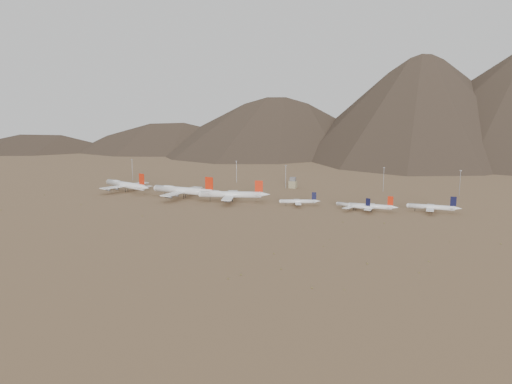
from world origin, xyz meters
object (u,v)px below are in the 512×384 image
(narrowbody_b, at_px, (354,206))
(narrowbody_a, at_px, (299,201))
(widebody_west, at_px, (126,185))
(widebody_east, at_px, (231,194))
(control_tower, at_px, (293,183))
(widebody_centre, at_px, (184,190))

(narrowbody_b, bearing_deg, narrowbody_a, -163.33)
(widebody_west, bearing_deg, narrowbody_b, 16.94)
(widebody_east, height_order, narrowbody_a, widebody_east)
(widebody_east, relative_size, control_tower, 5.61)
(narrowbody_a, distance_m, narrowbody_b, 50.39)
(narrowbody_b, height_order, control_tower, narrowbody_b)
(widebody_centre, distance_m, narrowbody_b, 166.47)
(widebody_west, distance_m, narrowbody_b, 242.58)
(widebody_centre, relative_size, narrowbody_b, 2.19)
(control_tower, bearing_deg, widebody_centre, -131.71)
(widebody_west, bearing_deg, control_tower, 47.64)
(narrowbody_a, bearing_deg, widebody_west, 157.85)
(widebody_east, height_order, control_tower, widebody_east)
(narrowbody_a, xyz_separation_m, narrowbody_b, (50.23, -4.07, -0.07))
(widebody_west, relative_size, widebody_east, 1.03)
(widebody_east, bearing_deg, widebody_centre, 164.11)
(widebody_west, xyz_separation_m, narrowbody_b, (242.00, -16.35, -3.47))
(widebody_west, relative_size, narrowbody_a, 1.90)
(widebody_centre, xyz_separation_m, narrowbody_a, (116.19, 1.86, -3.85))
(widebody_west, height_order, widebody_centre, widebody_centre)
(widebody_centre, bearing_deg, narrowbody_a, 7.50)
(widebody_east, distance_m, narrowbody_b, 115.75)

